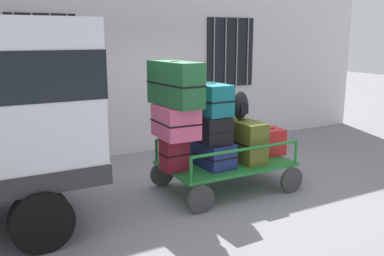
% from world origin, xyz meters
% --- Properties ---
extents(ground_plane, '(40.00, 40.00, 0.00)m').
position_xyz_m(ground_plane, '(0.00, 0.00, 0.00)').
color(ground_plane, gray).
extents(building_wall, '(12.00, 0.38, 5.00)m').
position_xyz_m(building_wall, '(0.00, 2.71, 2.50)').
color(building_wall, silver).
rests_on(building_wall, ground).
extents(luggage_cart, '(2.01, 1.29, 0.45)m').
position_xyz_m(luggage_cart, '(0.34, -0.13, 0.37)').
color(luggage_cart, '#1E722D').
rests_on(luggage_cart, ground).
extents(cart_railing, '(1.90, 1.15, 0.36)m').
position_xyz_m(cart_railing, '(0.34, -0.13, 0.74)').
color(cart_railing, '#1E722D').
rests_on(cart_railing, luggage_cart).
extents(suitcase_left_bottom, '(0.40, 0.31, 0.51)m').
position_xyz_m(suitcase_left_bottom, '(-0.55, -0.12, 0.70)').
color(suitcase_left_bottom, maroon).
rests_on(suitcase_left_bottom, luggage_cart).
extents(suitcase_left_middle, '(0.51, 0.71, 0.45)m').
position_xyz_m(suitcase_left_middle, '(-0.55, -0.17, 1.17)').
color(suitcase_left_middle, '#CC4C72').
rests_on(suitcase_left_middle, suitcase_left_bottom).
extents(suitcase_left_top, '(0.44, 1.03, 0.62)m').
position_xyz_m(suitcase_left_top, '(-0.55, -0.16, 1.71)').
color(suitcase_left_top, '#194C28').
rests_on(suitcase_left_top, suitcase_left_middle).
extents(suitcase_midleft_bottom, '(0.46, 0.91, 0.38)m').
position_xyz_m(suitcase_midleft_bottom, '(0.05, -0.11, 0.63)').
color(suitcase_midleft_bottom, navy).
rests_on(suitcase_midleft_bottom, luggage_cart).
extents(suitcase_midleft_middle, '(0.46, 0.74, 0.40)m').
position_xyz_m(suitcase_midleft_middle, '(0.05, -0.16, 1.02)').
color(suitcase_midleft_middle, black).
rests_on(suitcase_midleft_middle, suitcase_midleft_bottom).
extents(suitcase_midleft_top, '(0.43, 0.67, 0.46)m').
position_xyz_m(suitcase_midleft_top, '(0.05, -0.15, 1.45)').
color(suitcase_midleft_top, '#0F5960').
rests_on(suitcase_midleft_top, suitcase_midleft_middle).
extents(suitcase_center_bottom, '(0.38, 0.96, 0.64)m').
position_xyz_m(suitcase_center_bottom, '(0.64, -0.11, 0.76)').
color(suitcase_center_bottom, '#4C5119').
rests_on(suitcase_center_bottom, luggage_cart).
extents(suitcase_midright_bottom, '(0.44, 0.43, 0.43)m').
position_xyz_m(suitcase_midright_bottom, '(1.23, -0.11, 0.66)').
color(suitcase_midright_bottom, '#B21E1E').
rests_on(suitcase_midright_bottom, luggage_cart).
extents(backpack, '(0.27, 0.22, 0.44)m').
position_xyz_m(backpack, '(0.63, -0.09, 1.30)').
color(backpack, black).
rests_on(backpack, suitcase_center_bottom).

